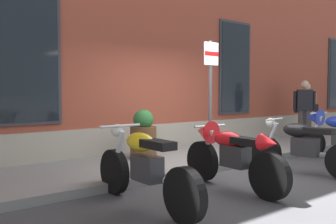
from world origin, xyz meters
The scene contains 9 objects.
ground_plane centered at (0.00, 0.00, 0.00)m, with size 140.00×140.00×0.00m, color #38383A.
sidewalk centered at (0.00, 1.14, 0.07)m, with size 33.99×2.27×0.13m, color slate.
motorcycle_yellow_naked centered at (-2.40, -0.83, 0.49)m, with size 0.62×2.18×1.00m.
motorcycle_red_sport centered at (-0.90, -0.91, 0.54)m, with size 0.62×2.02×0.99m.
motorcycle_black_naked centered at (0.84, -1.02, 0.48)m, with size 0.65×2.03×0.96m.
pedestrian_dark_jacket centered at (4.29, 1.02, 1.04)m, with size 0.51×0.53×1.62m.
pedestrian_tan_coat centered at (4.92, 1.36, 1.01)m, with size 0.60×0.42×1.57m.
parking_sign centered at (0.14, 0.53, 1.63)m, with size 0.36×0.07×2.30m.
barrel_planter centered at (-0.85, 1.40, 0.56)m, with size 0.55×0.55×0.97m.
Camera 1 is at (-5.09, -4.67, 1.45)m, focal length 40.17 mm.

